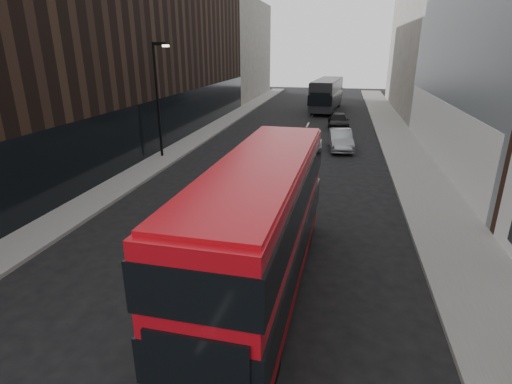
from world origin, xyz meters
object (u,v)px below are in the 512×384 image
Objects in this scene: red_bus at (262,222)px; grey_bus at (327,94)px; car_b at (340,140)px; car_c at (338,121)px; street_lamp at (158,93)px; car_a at (282,182)px.

grey_bus is (0.15, 37.38, -0.37)m from red_bus.
red_bus is 18.63m from car_b.
red_bus is 2.28× the size of car_c.
street_lamp reaches higher than red_bus.
car_a is at bearing -86.35° from grey_bus.
car_c is (-0.29, 8.11, -0.07)m from car_b.
street_lamp is at bearing 140.54° from car_a.
street_lamp reaches higher than grey_bus.
car_a is at bearing -110.35° from car_b.
grey_bus reaches higher than car_a.
grey_bus is at bearing 95.82° from car_c.
street_lamp is 1.63× the size of car_b.
car_b is at bearing -90.37° from car_c.
car_a is 1.06× the size of car_b.
car_c is (11.02, 12.91, -3.54)m from street_lamp.
street_lamp is 0.70× the size of red_bus.
car_a is at bearing -33.07° from street_lamp.
car_b is 8.12m from car_c.
car_c is at bearing 87.94° from red_bus.
grey_bus is at bearing 82.18° from car_a.
grey_bus is 2.48× the size of car_c.
car_a is at bearing 95.86° from red_bus.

